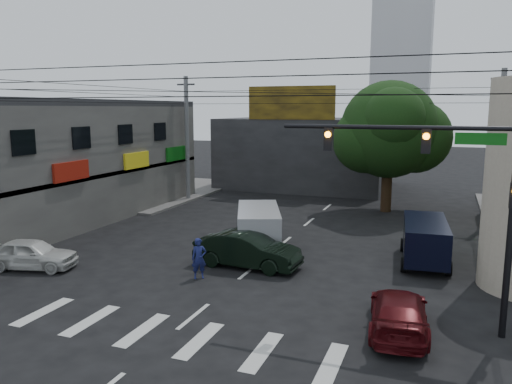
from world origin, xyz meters
The scene contains 16 objects.
ground centered at (0.00, 0.00, 0.00)m, with size 160.00×160.00×0.00m, color black.
sidewalk_far_left centered at (-18.00, 18.00, 0.07)m, with size 16.00×16.00×0.15m, color #514F4C.
building_left centered at (-18.00, 6.00, 3.50)m, with size 14.00×24.00×7.00m, color #484542.
building_far centered at (-4.00, 26.00, 3.00)m, with size 14.00×10.00×6.00m, color #232326.
billboard centered at (-4.00, 21.10, 7.30)m, with size 7.00×0.30×2.60m, color olive.
tower_distant centered at (0.00, 70.00, 22.00)m, with size 9.00×9.00×44.00m, color silver.
street_tree centered at (4.00, 17.00, 5.47)m, with size 6.40×6.40×8.70m.
traffic_gantry centered at (7.82, -1.00, 4.83)m, with size 7.10×0.35×7.20m.
utility_pole_far_left centered at (-10.50, 16.00, 4.60)m, with size 0.32×0.32×9.20m, color #59595B.
utility_pole_far_right centered at (10.50, 16.00, 4.60)m, with size 0.32×0.32×9.20m, color #59595B.
dark_sedan centered at (-0.27, 2.56, 0.77)m, with size 4.75×1.87×1.54m, color black.
white_compact centered at (-8.95, -1.00, 0.66)m, with size 4.16×2.50×1.32m, color silver.
maroon_sedan centered at (6.50, -1.70, 0.62)m, with size 2.19×4.46×1.25m, color #42090D.
silver_minivan centered at (-0.84, 5.41, 1.02)m, with size 3.60×5.12×2.03m, color #A8A9B0, non-canonical shape.
navy_van centered at (6.94, 5.96, 0.95)m, with size 2.22×4.91×1.91m, color black, non-canonical shape.
traffic_officer centered at (-1.57, 0.47, 0.84)m, with size 0.73×0.68×1.68m, color #171C51.
Camera 1 is at (7.57, -16.99, 6.88)m, focal length 35.00 mm.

